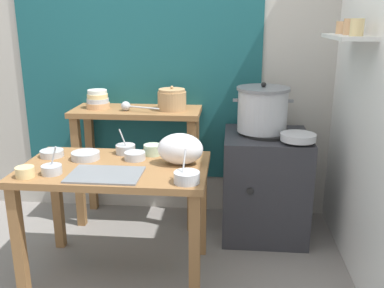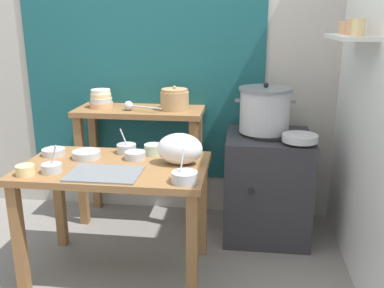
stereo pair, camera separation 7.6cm
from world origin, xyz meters
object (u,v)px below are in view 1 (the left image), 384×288
prep_bowl_0 (135,156)px  steamer_pot (263,109)px  prep_bowl_2 (52,169)px  prep_bowl_3 (126,149)px  prep_bowl_1 (86,155)px  ladle (127,106)px  prep_bowl_5 (153,149)px  prep_bowl_6 (25,172)px  back_shelf_table (137,137)px  prep_bowl_7 (187,177)px  prep_bowl_4 (52,153)px  serving_tray (105,175)px  prep_table (116,183)px  plastic_bag (180,149)px  stove_block (265,184)px  bowl_stack_enamel (98,100)px  clay_pot (172,100)px  wide_pan (298,137)px

prep_bowl_0 → steamer_pot: bearing=33.8°
prep_bowl_2 → prep_bowl_0: bearing=35.4°
steamer_pot → prep_bowl_3: (-0.89, -0.42, -0.19)m
prep_bowl_1 → prep_bowl_0: bearing=3.3°
ladle → prep_bowl_3: ladle is taller
prep_bowl_1 → prep_bowl_5: prep_bowl_5 is taller
prep_bowl_0 → prep_bowl_6: bearing=-146.7°
prep_bowl_0 → back_shelf_table: bearing=101.1°
prep_bowl_0 → prep_bowl_7: size_ratio=0.73×
prep_bowl_4 → back_shelf_table: bearing=57.4°
back_shelf_table → prep_bowl_3: (0.04, -0.53, 0.07)m
serving_tray → prep_bowl_0: size_ratio=3.09×
prep_bowl_0 → prep_bowl_5: size_ratio=1.13×
steamer_pot → prep_bowl_5: size_ratio=3.68×
prep_table → steamer_pot: size_ratio=2.62×
serving_tray → prep_bowl_6: prep_bowl_6 is taller
steamer_pot → plastic_bag: steamer_pot is taller
prep_bowl_1 → prep_bowl_4: size_ratio=1.20×
prep_bowl_6 → plastic_bag: bearing=19.5°
prep_bowl_4 → serving_tray: bearing=-34.8°
prep_table → prep_bowl_0: (0.10, 0.12, 0.14)m
prep_bowl_0 → prep_bowl_3: (-0.09, 0.12, 0.01)m
stove_block → prep_bowl_7: bearing=-119.1°
prep_bowl_0 → prep_bowl_7: (0.36, -0.35, 0.01)m
stove_block → prep_bowl_6: 1.67m
prep_table → bowl_stack_enamel: 0.91m
prep_bowl_0 → ladle: bearing=107.1°
plastic_bag → prep_bowl_7: size_ratio=1.53×
clay_pot → serving_tray: (-0.25, -0.93, -0.25)m
back_shelf_table → prep_bowl_0: 0.66m
plastic_bag → bowl_stack_enamel: bearing=134.9°
steamer_pot → prep_bowl_2: steamer_pot is taller
bowl_stack_enamel → back_shelf_table: bearing=-1.6°
prep_bowl_7 → prep_bowl_2: bearing=175.4°
bowl_stack_enamel → prep_bowl_6: bowl_stack_enamel is taller
steamer_pot → clay_pot: steamer_pot is taller
prep_bowl_2 → prep_bowl_4: size_ratio=1.12×
serving_tray → prep_bowl_4: (-0.43, 0.30, 0.02)m
ladle → wide_pan: ladle is taller
prep_bowl_2 → prep_bowl_7: (0.77, -0.06, 0.00)m
ladle → prep_bowl_3: bearing=-78.9°
prep_bowl_6 → stove_block: bearing=32.3°
prep_bowl_0 → prep_bowl_1: bearing=-176.7°
stove_block → bowl_stack_enamel: size_ratio=4.43×
prep_bowl_3 → prep_bowl_4: size_ratio=1.13×
prep_bowl_3 → prep_bowl_5: bearing=-3.6°
back_shelf_table → ladle: bearing=-125.2°
steamer_pot → wide_pan: 0.34m
steamer_pot → prep_bowl_4: size_ratio=2.89×
ladle → prep_bowl_1: ladle is taller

